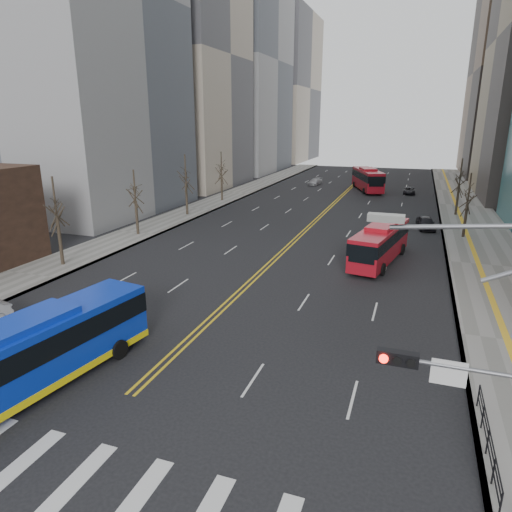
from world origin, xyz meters
TOP-DOWN VIEW (x-y plane):
  - ground at (0.00, 0.00)m, footprint 220.00×220.00m
  - sidewalk_right at (17.50, 45.00)m, footprint 7.00×130.00m
  - sidewalk_left at (-16.50, 45.00)m, footprint 5.00×130.00m
  - crosswalk at (0.00, 0.00)m, footprint 26.70×4.00m
  - centerline at (0.00, 55.00)m, footprint 0.55×100.00m
  - office_towers at (0.12, 68.51)m, footprint 83.00×134.00m
  - signal_mast at (13.77, 2.00)m, footprint 5.37×0.37m
  - pedestrian_railing at (14.30, 6.00)m, footprint 0.06×6.06m
  - street_trees at (-7.18, 34.55)m, footprint 35.20×47.20m
  - blue_bus at (-4.18, 4.00)m, footprint 4.35×12.30m
  - red_bus_near at (8.61, 28.72)m, footprint 4.23×10.58m
  - red_bus_far at (3.07, 69.87)m, footprint 6.64×12.30m
  - car_dark_mid at (12.37, 42.96)m, footprint 2.38×4.39m
  - car_silver at (-6.70, 73.64)m, footprint 2.44×4.41m
  - car_dark_far at (9.99, 68.28)m, footprint 1.79×3.85m

SIDE VIEW (x-z plane):
  - ground at x=0.00m, z-range 0.00..0.00m
  - crosswalk at x=0.00m, z-range 0.00..0.01m
  - centerline at x=0.00m, z-range 0.00..0.01m
  - sidewalk_right at x=17.50m, z-range 0.00..0.15m
  - sidewalk_left at x=-16.50m, z-range 0.00..0.15m
  - car_dark_far at x=9.99m, z-range 0.00..1.07m
  - car_silver at x=-6.70m, z-range 0.00..1.21m
  - car_dark_mid at x=12.37m, z-range 0.00..1.42m
  - pedestrian_railing at x=14.30m, z-range 0.31..1.33m
  - red_bus_near at x=8.61m, z-range 0.19..3.48m
  - blue_bus at x=-4.18m, z-range 0.09..3.59m
  - red_bus_far at x=3.07m, z-range 0.21..4.01m
  - signal_mast at x=13.77m, z-range 0.16..9.55m
  - street_trees at x=-7.18m, z-range 1.07..8.67m
  - office_towers at x=0.12m, z-range -5.08..52.92m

